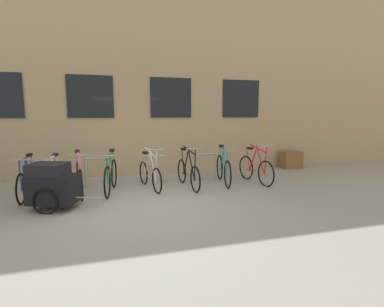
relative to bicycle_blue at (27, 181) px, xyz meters
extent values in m
plane|color=gray|center=(2.54, -1.35, -0.38)|extent=(42.00, 42.00, 0.00)
cube|color=tan|center=(2.54, 4.60, 2.81)|extent=(28.00, 5.50, 6.37)
cube|color=black|center=(1.34, 1.83, 2.03)|extent=(1.30, 0.04, 1.23)
cube|color=black|center=(3.74, 1.83, 2.03)|extent=(1.30, 0.04, 1.23)
cube|color=black|center=(6.14, 1.83, 2.03)|extent=(1.30, 0.04, 1.23)
cylinder|color=gray|center=(-0.29, 0.55, 0.00)|extent=(0.05, 0.05, 0.75)
cylinder|color=gray|center=(0.28, 0.55, 0.00)|extent=(0.05, 0.05, 0.75)
cylinder|color=gray|center=(0.00, 0.55, 0.38)|extent=(0.57, 0.05, 0.05)
cylinder|color=gray|center=(1.21, 0.55, 0.00)|extent=(0.05, 0.05, 0.75)
cylinder|color=gray|center=(1.78, 0.55, 0.00)|extent=(0.05, 0.05, 0.75)
cylinder|color=gray|center=(1.50, 0.55, 0.38)|extent=(0.57, 0.05, 0.05)
cylinder|color=gray|center=(2.71, 0.55, 0.00)|extent=(0.05, 0.05, 0.75)
cylinder|color=gray|center=(3.28, 0.55, 0.00)|extent=(0.05, 0.05, 0.75)
cylinder|color=gray|center=(3.00, 0.55, 0.38)|extent=(0.57, 0.05, 0.05)
cylinder|color=gray|center=(4.21, 0.55, 0.00)|extent=(0.05, 0.05, 0.75)
cylinder|color=gray|center=(4.78, 0.55, 0.00)|extent=(0.05, 0.05, 0.75)
cylinder|color=gray|center=(4.50, 0.55, 0.38)|extent=(0.57, 0.05, 0.05)
cylinder|color=gray|center=(5.71, 0.55, 0.00)|extent=(0.05, 0.05, 0.75)
cylinder|color=gray|center=(6.28, 0.55, 0.00)|extent=(0.05, 0.05, 0.75)
cylinder|color=gray|center=(6.00, 0.55, 0.38)|extent=(0.57, 0.05, 0.05)
torus|color=black|center=(0.00, 0.50, -0.05)|extent=(0.04, 0.69, 0.69)
torus|color=black|center=(0.00, -0.51, -0.05)|extent=(0.04, 0.69, 0.69)
cylinder|color=#233893|center=(0.00, -0.23, 0.22)|extent=(0.04, 0.48, 0.66)
cylinder|color=#233893|center=(0.00, 0.16, 0.22)|extent=(0.04, 0.36, 0.66)
cylinder|color=#233893|center=(0.00, -0.07, 0.54)|extent=(0.04, 0.78, 0.04)
cylinder|color=#233893|center=(0.00, 0.25, -0.08)|extent=(0.03, 0.51, 0.07)
cylinder|color=#233893|center=(0.00, 0.41, 0.24)|extent=(0.02, 0.20, 0.60)
cylinder|color=#233893|center=(0.00, -0.48, 0.24)|extent=(0.03, 0.08, 0.59)
cube|color=black|center=(0.00, 0.32, 0.57)|extent=(0.10, 0.20, 0.06)
cylinder|color=gray|center=(0.00, -0.46, 0.56)|extent=(0.44, 0.03, 0.03)
torus|color=black|center=(5.68, 0.39, -0.04)|extent=(0.12, 0.71, 0.71)
torus|color=black|center=(5.79, -0.55, -0.04)|extent=(0.12, 0.71, 0.71)
cylinder|color=red|center=(5.76, -0.29, 0.29)|extent=(0.09, 0.46, 0.78)
cylinder|color=red|center=(5.72, 0.07, 0.21)|extent=(0.07, 0.33, 0.63)
cylinder|color=red|center=(5.74, -0.15, 0.59)|extent=(0.12, 0.73, 0.18)
cylinder|color=red|center=(5.70, 0.16, -0.07)|extent=(0.08, 0.48, 0.07)
cylinder|color=red|center=(5.69, 0.30, 0.24)|extent=(0.05, 0.20, 0.57)
cylinder|color=red|center=(5.78, -0.53, 0.31)|extent=(0.04, 0.08, 0.71)
cube|color=black|center=(5.70, 0.21, 0.55)|extent=(0.12, 0.21, 0.06)
cylinder|color=gray|center=(5.78, -0.50, 0.69)|extent=(0.44, 0.08, 0.03)
torus|color=black|center=(1.92, 0.46, -0.02)|extent=(0.16, 0.76, 0.76)
torus|color=black|center=(1.76, -0.52, -0.02)|extent=(0.16, 0.76, 0.76)
cylinder|color=#1E7238|center=(1.81, -0.25, 0.24)|extent=(0.11, 0.48, 0.65)
cylinder|color=#1E7238|center=(1.87, 0.13, 0.26)|extent=(0.09, 0.35, 0.68)
cylinder|color=#1E7238|center=(1.83, -0.10, 0.57)|extent=(0.16, 0.76, 0.07)
cylinder|color=#1E7238|center=(1.88, 0.21, -0.04)|extent=(0.10, 0.50, 0.08)
cylinder|color=#1E7238|center=(1.90, 0.37, 0.29)|extent=(0.06, 0.20, 0.61)
cylinder|color=#1E7238|center=(1.77, -0.50, 0.27)|extent=(0.04, 0.08, 0.58)
cube|color=black|center=(1.89, 0.28, 0.62)|extent=(0.13, 0.21, 0.06)
cylinder|color=gray|center=(1.77, -0.47, 0.59)|extent=(0.44, 0.09, 0.03)
torus|color=black|center=(2.70, 0.59, -0.07)|extent=(0.17, 0.64, 0.64)
torus|color=black|center=(2.91, -0.43, -0.07)|extent=(0.17, 0.64, 0.64)
cylinder|color=#B7B7BC|center=(2.85, -0.15, 0.26)|extent=(0.14, 0.50, 0.79)
cylinder|color=#B7B7BC|center=(2.77, 0.25, 0.18)|extent=(0.11, 0.37, 0.61)
cylinder|color=#B7B7BC|center=(2.82, 0.02, 0.56)|extent=(0.20, 0.82, 0.21)
cylinder|color=#B7B7BC|center=(2.75, 0.34, -0.10)|extent=(0.13, 0.52, 0.07)
cylinder|color=#B7B7BC|center=(2.72, 0.50, 0.20)|extent=(0.06, 0.20, 0.56)
cylinder|color=#B7B7BC|center=(2.91, -0.41, 0.29)|extent=(0.04, 0.08, 0.72)
cube|color=black|center=(2.74, 0.42, 0.51)|extent=(0.14, 0.22, 0.06)
cylinder|color=gray|center=(2.90, -0.38, 0.68)|extent=(0.44, 0.11, 0.03)
torus|color=black|center=(0.59, 0.41, -0.06)|extent=(0.08, 0.67, 0.67)
torus|color=black|center=(0.53, -0.56, -0.06)|extent=(0.08, 0.67, 0.67)
cylinder|color=silver|center=(0.54, -0.29, 0.22)|extent=(0.07, 0.47, 0.68)
cylinder|color=silver|center=(0.57, 0.08, 0.21)|extent=(0.06, 0.34, 0.65)
cylinder|color=silver|center=(0.55, -0.14, 0.54)|extent=(0.09, 0.75, 0.06)
cylinder|color=silver|center=(0.57, 0.17, -0.09)|extent=(0.06, 0.49, 0.07)
cylinder|color=silver|center=(0.59, 0.32, 0.23)|extent=(0.04, 0.20, 0.60)
cylinder|color=silver|center=(0.53, -0.54, 0.24)|extent=(0.03, 0.08, 0.62)
cube|color=black|center=(0.58, 0.23, 0.56)|extent=(0.11, 0.21, 0.06)
cylinder|color=gray|center=(0.53, -0.51, 0.58)|extent=(0.44, 0.06, 0.03)
torus|color=black|center=(1.03, 0.56, -0.04)|extent=(0.15, 0.71, 0.72)
torus|color=black|center=(1.20, -0.52, -0.04)|extent=(0.15, 0.71, 0.72)
cylinder|color=pink|center=(1.16, -0.23, 0.26)|extent=(0.12, 0.53, 0.71)
cylinder|color=pink|center=(1.09, 0.20, 0.25)|extent=(0.10, 0.40, 0.68)
cylinder|color=pink|center=(1.13, -0.05, 0.59)|extent=(0.17, 0.86, 0.06)
cylinder|color=pink|center=(1.07, 0.29, -0.06)|extent=(0.11, 0.55, 0.07)
cylinder|color=pink|center=(1.04, 0.47, 0.27)|extent=(0.06, 0.20, 0.62)
cylinder|color=pink|center=(1.20, -0.50, 0.28)|extent=(0.04, 0.08, 0.64)
cube|color=black|center=(1.06, 0.38, 0.61)|extent=(0.13, 0.21, 0.06)
cylinder|color=gray|center=(1.19, -0.47, 0.63)|extent=(0.44, 0.10, 0.03)
torus|color=black|center=(4.92, 0.59, -0.03)|extent=(0.16, 0.73, 0.74)
torus|color=black|center=(4.76, -0.41, -0.03)|extent=(0.16, 0.73, 0.74)
cylinder|color=teal|center=(4.81, -0.13, 0.24)|extent=(0.11, 0.48, 0.66)
cylinder|color=teal|center=(4.87, 0.25, 0.26)|extent=(0.09, 0.36, 0.69)
cylinder|color=teal|center=(4.83, 0.03, 0.58)|extent=(0.16, 0.78, 0.06)
cylinder|color=teal|center=(4.88, 0.34, -0.05)|extent=(0.11, 0.51, 0.08)
cylinder|color=teal|center=(4.91, 0.50, 0.28)|extent=(0.06, 0.20, 0.63)
cylinder|color=teal|center=(4.76, -0.38, 0.27)|extent=(0.04, 0.08, 0.59)
cube|color=black|center=(4.90, 0.41, 0.62)|extent=(0.13, 0.21, 0.06)
cylinder|color=gray|center=(4.77, -0.36, 0.59)|extent=(0.44, 0.10, 0.03)
torus|color=black|center=(3.75, 0.49, -0.06)|extent=(0.09, 0.67, 0.67)
torus|color=black|center=(3.83, -0.59, -0.06)|extent=(0.09, 0.67, 0.67)
cylinder|color=black|center=(3.81, -0.30, 0.28)|extent=(0.07, 0.52, 0.79)
cylinder|color=black|center=(3.78, 0.13, 0.22)|extent=(0.07, 0.40, 0.68)
cylinder|color=black|center=(3.80, -0.12, 0.61)|extent=(0.10, 0.86, 0.15)
cylinder|color=black|center=(3.77, 0.22, -0.08)|extent=(0.06, 0.54, 0.07)
cylinder|color=black|center=(3.76, 0.40, 0.25)|extent=(0.04, 0.20, 0.62)
cylinder|color=black|center=(3.83, -0.57, 0.30)|extent=(0.03, 0.08, 0.73)
cube|color=black|center=(3.76, 0.31, 0.58)|extent=(0.11, 0.21, 0.06)
cylinder|color=gray|center=(3.83, -0.54, 0.69)|extent=(0.44, 0.06, 0.03)
cube|color=black|center=(0.74, -1.03, 0.03)|extent=(1.05, 0.88, 0.56)
cube|color=black|center=(0.65, -1.00, 0.43)|extent=(0.83, 0.77, 0.24)
torus|color=black|center=(0.85, -0.72, -0.14)|extent=(0.50, 0.22, 0.52)
torus|color=black|center=(0.62, -1.34, -0.14)|extent=(0.50, 0.22, 0.52)
cylinder|color=gray|center=(1.41, -1.28, -0.13)|extent=(0.53, 0.22, 0.03)
cube|color=brown|center=(7.96, 1.50, -0.08)|extent=(0.70, 0.44, 0.60)
camera|label=1|loc=(1.89, -7.20, 1.54)|focal=26.94mm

